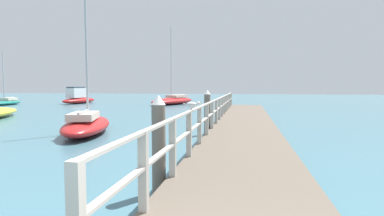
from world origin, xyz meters
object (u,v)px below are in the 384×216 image
at_px(boat_2, 87,124).
at_px(boat_4, 78,98).
at_px(dock_piling_far, 207,112).
at_px(boat_3, 6,102).
at_px(dock_piling_near, 159,144).
at_px(seagull_foreground, 192,104).
at_px(boat_0, 173,100).

distance_m(boat_2, boat_4, 25.63).
bearing_deg(dock_piling_far, boat_3, 146.18).
height_order(dock_piling_near, boat_4, boat_4).
relative_size(boat_3, boat_4, 1.02).
height_order(dock_piling_near, dock_piling_far, same).
bearing_deg(boat_2, dock_piling_near, -69.65).
bearing_deg(seagull_foreground, boat_0, -161.61).
distance_m(boat_3, boat_4, 7.79).
distance_m(dock_piling_near, boat_3, 35.56).
bearing_deg(boat_0, seagull_foreground, 121.50).
distance_m(dock_piling_near, boat_0, 30.26).
xyz_separation_m(dock_piling_far, boat_0, (-6.91, 21.81, -0.56)).
distance_m(seagull_foreground, boat_4, 33.27).
relative_size(seagull_foreground, boat_4, 0.08).
distance_m(dock_piling_far, boat_0, 22.88).
relative_size(seagull_foreground, boat_2, 0.08).
bearing_deg(seagull_foreground, boat_3, -128.02).
bearing_deg(seagull_foreground, boat_4, -140.93).
xyz_separation_m(dock_piling_near, boat_2, (-5.47, 6.90, -0.59)).
height_order(boat_0, boat_2, boat_0).
relative_size(dock_piling_near, seagull_foreground, 4.22).
distance_m(dock_piling_far, boat_2, 5.55).
relative_size(dock_piling_far, boat_2, 0.33).
height_order(seagull_foreground, boat_4, boat_4).
distance_m(boat_0, boat_3, 19.21).
xyz_separation_m(boat_2, boat_4, (-13.39, 21.86, 0.27)).
height_order(dock_piling_near, seagull_foreground, dock_piling_near).
distance_m(seagull_foreground, boat_3, 34.74).
xyz_separation_m(dock_piling_far, boat_4, (-18.86, 21.12, -0.33)).
bearing_deg(boat_4, dock_piling_near, 129.03).
relative_size(dock_piling_near, boat_3, 0.33).
bearing_deg(dock_piling_near, dock_piling_far, 90.00).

